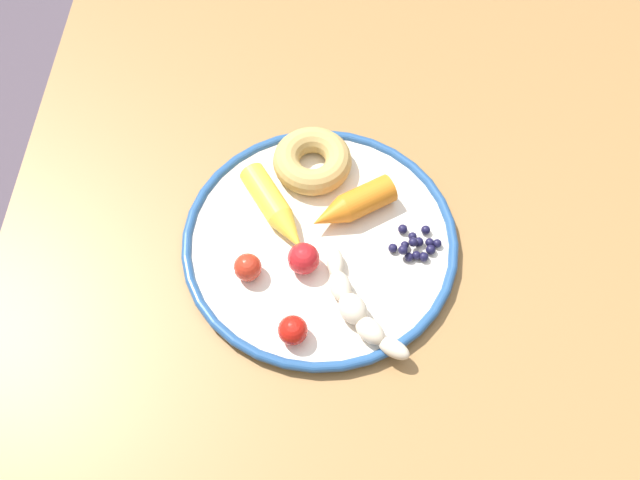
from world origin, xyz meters
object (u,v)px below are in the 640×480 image
at_px(plate, 320,241).
at_px(blueberry_pile, 416,245).
at_px(dining_table, 351,270).
at_px(tomato_near, 293,330).
at_px(banana, 356,307).
at_px(donut, 312,161).
at_px(tomato_mid, 304,259).
at_px(carrot_yellow, 276,209).
at_px(carrot_orange, 352,205).
at_px(tomato_far, 248,267).

xyz_separation_m(plate, blueberry_pile, (0.01, 0.11, 0.01)).
relative_size(dining_table, tomato_near, 32.67).
xyz_separation_m(banana, donut, (-0.20, -0.06, 0.00)).
height_order(plate, tomato_mid, tomato_mid).
height_order(plate, carrot_yellow, carrot_yellow).
height_order(dining_table, donut, donut).
xyz_separation_m(dining_table, blueberry_pile, (0.02, 0.07, 0.11)).
xyz_separation_m(tomato_near, tomato_mid, (-0.09, 0.01, 0.00)).
relative_size(carrot_yellow, donut, 1.26).
height_order(carrot_orange, tomato_near, carrot_orange).
height_order(plate, donut, donut).
relative_size(dining_table, tomato_mid, 29.01).
relative_size(carrot_orange, blueberry_pile, 1.73).
relative_size(tomato_mid, tomato_far, 1.15).
bearing_deg(blueberry_pile, tomato_near, -49.27).
xyz_separation_m(dining_table, tomato_mid, (0.05, -0.06, 0.13)).
bearing_deg(tomato_near, dining_table, 155.24).
height_order(plate, carrot_orange, carrot_orange).
bearing_deg(carrot_orange, donut, -141.85).
xyz_separation_m(plate, carrot_orange, (-0.04, 0.04, 0.02)).
height_order(blueberry_pile, tomato_far, tomato_far).
xyz_separation_m(carrot_yellow, blueberry_pile, (0.04, 0.17, -0.01)).
relative_size(carrot_yellow, blueberry_pile, 1.96).
xyz_separation_m(carrot_yellow, tomato_far, (0.08, -0.03, 0.00)).
relative_size(plate, blueberry_pile, 5.23).
height_order(donut, tomato_near, same).
xyz_separation_m(carrot_orange, tomato_mid, (0.08, -0.05, 0.00)).
height_order(plate, tomato_near, tomato_near).
xyz_separation_m(donut, tomato_near, (0.23, -0.01, -0.00)).
distance_m(donut, blueberry_pile, 0.17).
bearing_deg(dining_table, tomato_mid, -47.81).
distance_m(banana, carrot_yellow, 0.16).
bearing_deg(dining_table, donut, -148.17).
distance_m(carrot_yellow, tomato_far, 0.08).
distance_m(dining_table, tomato_mid, 0.15).
bearing_deg(carrot_orange, banana, 3.40).
bearing_deg(carrot_orange, tomato_mid, -35.70).
bearing_deg(carrot_yellow, plate, 60.54).
bearing_deg(tomato_near, carrot_yellow, -168.88).
bearing_deg(banana, tomato_near, -65.03).
distance_m(donut, tomato_mid, 0.14).
distance_m(tomato_near, tomato_far, 0.09).
relative_size(donut, blueberry_pile, 1.56).
height_order(banana, donut, donut).
relative_size(tomato_near, tomato_far, 1.02).
relative_size(banana, tomato_far, 4.28).
distance_m(carrot_orange, carrot_yellow, 0.09).
distance_m(carrot_orange, tomato_far, 0.15).
xyz_separation_m(banana, tomato_mid, (-0.06, -0.06, 0.01)).
bearing_deg(tomato_far, tomato_near, 36.95).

